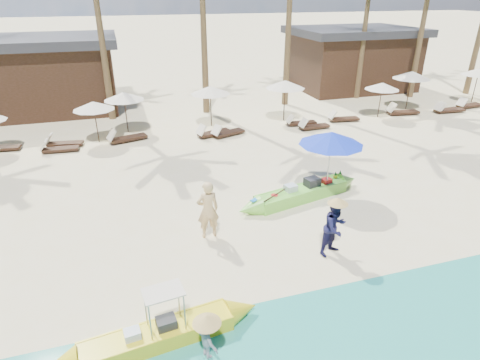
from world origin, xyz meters
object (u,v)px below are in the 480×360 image
object	(u,v)px
green_canoe	(301,193)
blue_umbrella	(331,138)
yellow_canoe	(158,335)
tourist	(208,210)

from	to	relation	value
green_canoe	blue_umbrella	bearing A→B (deg)	-9.23
blue_umbrella	yellow_canoe	bearing A→B (deg)	-142.47
tourist	yellow_canoe	bearing A→B (deg)	59.70
tourist	blue_umbrella	distance (m)	5.05
yellow_canoe	blue_umbrella	bearing A→B (deg)	30.74
yellow_canoe	tourist	size ratio (longest dim) A/B	2.79
yellow_canoe	blue_umbrella	world-z (taller)	blue_umbrella
yellow_canoe	tourist	world-z (taller)	tourist
tourist	green_canoe	bearing A→B (deg)	-162.36
yellow_canoe	green_canoe	bearing A→B (deg)	35.05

